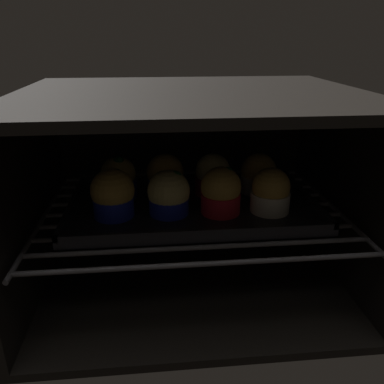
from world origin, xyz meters
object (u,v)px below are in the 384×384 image
at_px(muffin_row0_col2, 221,192).
at_px(muffin_row1_col0, 119,179).
at_px(baking_tray, 192,205).
at_px(muffin_row0_col0, 113,195).
at_px(muffin_row0_col3, 271,192).
at_px(muffin_row0_col1, 169,195).
at_px(muffin_row1_col3, 258,175).
at_px(muffin_row1_col1, 165,176).
at_px(muffin_row1_col2, 213,176).

distance_m(muffin_row0_col2, muffin_row1_col0, 0.20).
height_order(baking_tray, muffin_row0_col0, muffin_row0_col0).
relative_size(baking_tray, muffin_row0_col3, 5.64).
bearing_deg(muffin_row0_col0, muffin_row1_col0, 87.95).
relative_size(muffin_row0_col1, muffin_row1_col0, 0.95).
xyz_separation_m(baking_tray, muffin_row1_col3, (0.14, 0.04, 0.04)).
xyz_separation_m(muffin_row1_col0, muffin_row1_col3, (0.27, 0.00, -0.00)).
relative_size(muffin_row0_col2, muffin_row0_col3, 1.05).
bearing_deg(muffin_row0_col2, muffin_row1_col1, 135.00).
distance_m(muffin_row0_col0, muffin_row0_col3, 0.27).
bearing_deg(muffin_row1_col0, muffin_row0_col2, -26.26).
xyz_separation_m(muffin_row0_col1, muffin_row1_col1, (-0.00, 0.09, 0.00)).
distance_m(muffin_row0_col3, muffin_row1_col2, 0.13).
distance_m(muffin_row0_col0, muffin_row1_col0, 0.09).
bearing_deg(baking_tray, muffin_row0_col2, -45.76).
xyz_separation_m(muffin_row0_col0, muffin_row1_col3, (0.27, 0.09, -0.00)).
relative_size(muffin_row0_col3, muffin_row1_col1, 0.98).
distance_m(muffin_row1_col0, muffin_row1_col3, 0.27).
bearing_deg(muffin_row1_col2, muffin_row0_col3, -45.85).
bearing_deg(muffin_row1_col1, baking_tray, -44.25).
xyz_separation_m(muffin_row0_col0, muffin_row0_col2, (0.18, -0.00, -0.00)).
bearing_deg(muffin_row1_col3, muffin_row0_col0, -162.48).
xyz_separation_m(muffin_row0_col1, muffin_row1_col0, (-0.09, 0.08, 0.00)).
bearing_deg(muffin_row0_col0, muffin_row0_col3, -1.35).
xyz_separation_m(baking_tray, muffin_row1_col1, (-0.05, 0.05, 0.04)).
distance_m(muffin_row0_col2, muffin_row0_col3, 0.09).
bearing_deg(muffin_row0_col1, muffin_row1_col3, 25.41).
distance_m(muffin_row0_col1, muffin_row1_col0, 0.12).
bearing_deg(muffin_row0_col0, muffin_row0_col2, -1.16).
xyz_separation_m(muffin_row0_col0, muffin_row1_col1, (0.09, 0.09, -0.00)).
relative_size(muffin_row0_col1, muffin_row0_col2, 0.94).
relative_size(muffin_row0_col0, muffin_row0_col3, 1.06).
distance_m(muffin_row1_col1, muffin_row1_col2, 0.09).
distance_m(muffin_row1_col2, muffin_row1_col3, 0.09).
distance_m(muffin_row0_col0, muffin_row1_col1, 0.13).
distance_m(muffin_row1_col0, muffin_row1_col1, 0.09).
distance_m(muffin_row1_col0, muffin_row1_col2, 0.18).
height_order(muffin_row0_col3, muffin_row1_col1, muffin_row1_col1).
bearing_deg(muffin_row0_col1, muffin_row1_col1, 92.07).
relative_size(muffin_row0_col3, muffin_row1_col3, 1.02).
relative_size(baking_tray, muffin_row1_col1, 5.52).
bearing_deg(muffin_row1_col1, muffin_row1_col0, -177.73).
distance_m(baking_tray, muffin_row0_col1, 0.07).
relative_size(muffin_row0_col3, muffin_row1_col2, 0.99).
height_order(muffin_row1_col1, muffin_row1_col2, same).
xyz_separation_m(muffin_row1_col1, muffin_row1_col2, (0.09, -0.00, -0.00)).
distance_m(baking_tray, muffin_row1_col2, 0.07).
bearing_deg(baking_tray, muffin_row0_col1, -136.57).
xyz_separation_m(muffin_row0_col3, muffin_row1_col2, (-0.09, 0.09, -0.00)).
bearing_deg(muffin_row1_col2, muffin_row1_col1, 177.33).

